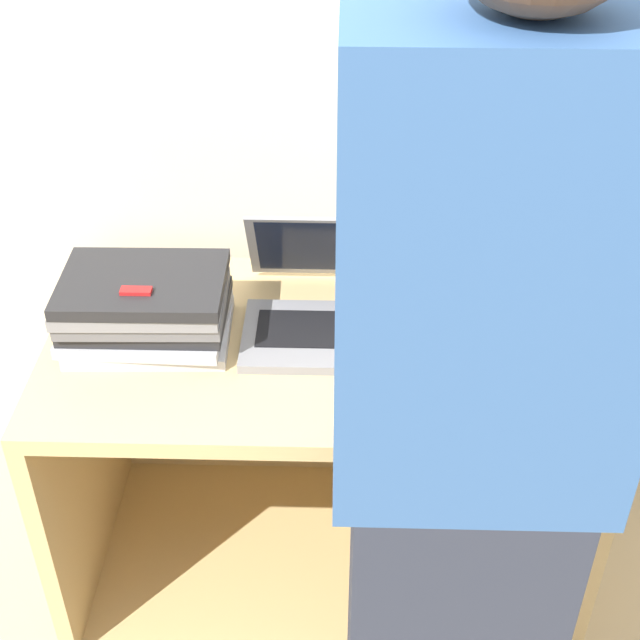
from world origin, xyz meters
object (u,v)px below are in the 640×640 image
(laptop_stack_right, at_px, (499,324))
(person, at_px, (472,455))
(laptop_stack_left, at_px, (146,308))
(laptop_open, at_px, (322,306))

(laptop_stack_right, xyz_separation_m, person, (-0.13, -0.53, 0.15))
(laptop_stack_left, bearing_deg, laptop_stack_right, 0.02)
(laptop_stack_left, relative_size, laptop_stack_right, 0.98)
(laptop_open, bearing_deg, laptop_stack_left, -170.57)
(laptop_stack_left, distance_m, person, 0.80)
(laptop_stack_left, bearing_deg, person, -41.90)
(laptop_stack_right, bearing_deg, laptop_open, 170.72)
(person, bearing_deg, laptop_stack_left, 138.10)
(laptop_stack_left, height_order, person, person)
(laptop_open, bearing_deg, person, -68.41)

